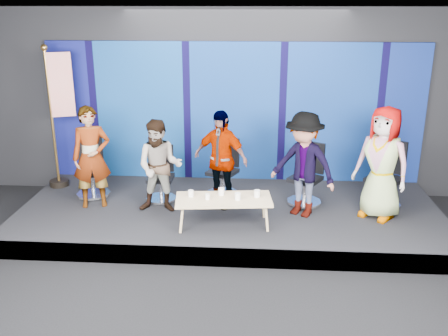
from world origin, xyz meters
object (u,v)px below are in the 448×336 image
(mug_d, at_px, (238,196))
(mug_e, at_px, (257,194))
(panelist_b, at_px, (160,167))
(mug_a, at_px, (191,193))
(chair_c, at_px, (224,177))
(mug_c, at_px, (221,191))
(panelist_a, at_px, (92,157))
(flag_stand, at_px, (59,114))
(chair_d, at_px, (306,184))
(mug_b, at_px, (208,197))
(chair_a, at_px, (92,176))
(chair_b, at_px, (161,182))
(panelist_d, at_px, (303,165))
(panelist_e, at_px, (382,163))
(chair_e, at_px, (385,185))
(panelist_c, at_px, (220,159))
(coffee_table, at_px, (224,200))

(mug_d, height_order, mug_e, mug_e)
(panelist_b, relative_size, mug_a, 15.60)
(chair_c, distance_m, mug_e, 1.35)
(chair_c, distance_m, mug_c, 1.16)
(mug_c, bearing_deg, panelist_b, 160.96)
(panelist_a, distance_m, flag_stand, 1.35)
(chair_d, distance_m, mug_b, 1.90)
(chair_a, bearing_deg, chair_d, -19.24)
(chair_d, relative_size, mug_b, 12.40)
(chair_b, bearing_deg, chair_c, 16.32)
(panelist_d, bearing_deg, panelist_e, 31.69)
(chair_e, bearing_deg, panelist_a, -137.57)
(flag_stand, bearing_deg, chair_c, -25.79)
(panelist_b, relative_size, mug_c, 14.09)
(chair_d, relative_size, flag_stand, 0.40)
(flag_stand, bearing_deg, panelist_b, -48.56)
(panelist_a, height_order, panelist_c, panelist_a)
(chair_b, xyz_separation_m, flag_stand, (-1.92, 0.57, 1.06))
(mug_a, distance_m, flag_stand, 3.10)
(panelist_d, relative_size, chair_e, 1.52)
(chair_c, bearing_deg, mug_d, -53.94)
(chair_d, xyz_separation_m, flag_stand, (-4.41, 0.56, 1.03))
(chair_b, bearing_deg, chair_a, 174.66)
(panelist_d, xyz_separation_m, coffee_table, (-1.23, -0.50, -0.43))
(mug_d, bearing_deg, panelist_d, 28.37)
(panelist_c, bearing_deg, chair_b, -167.31)
(chair_d, bearing_deg, panelist_b, -136.82)
(panelist_e, height_order, mug_d, panelist_e)
(panelist_b, distance_m, flag_stand, 2.35)
(panelist_c, relative_size, mug_e, 15.11)
(panelist_b, bearing_deg, mug_b, -33.29)
(panelist_b, relative_size, panelist_e, 0.85)
(panelist_a, xyz_separation_m, mug_a, (1.72, -0.60, -0.36))
(panelist_d, height_order, mug_c, panelist_d)
(chair_c, xyz_separation_m, coffee_table, (0.09, -1.28, 0.08))
(chair_a, distance_m, panelist_d, 3.72)
(panelist_a, relative_size, chair_b, 1.80)
(chair_d, relative_size, chair_e, 0.94)
(panelist_e, bearing_deg, chair_c, -158.61)
(mug_d, bearing_deg, chair_e, 22.65)
(panelist_d, bearing_deg, mug_d, -120.15)
(panelist_b, relative_size, mug_b, 18.23)
(chair_e, relative_size, flag_stand, 0.43)
(panelist_d, distance_m, panelist_e, 1.21)
(panelist_d, bearing_deg, coffee_table, -126.47)
(panelist_d, height_order, mug_d, panelist_d)
(chair_a, distance_m, mug_a, 2.19)
(panelist_a, height_order, mug_a, panelist_a)
(chair_b, relative_size, panelist_d, 0.56)
(panelist_d, bearing_deg, panelist_b, -148.29)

